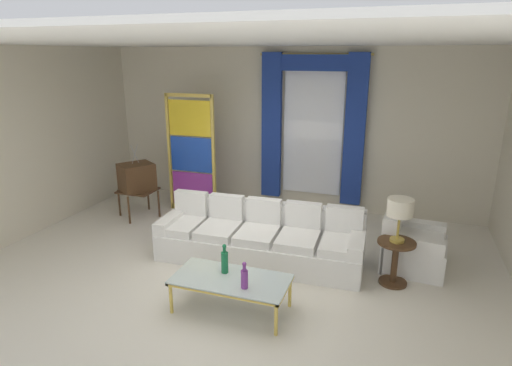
{
  "coord_description": "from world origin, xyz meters",
  "views": [
    {
      "loc": [
        2.03,
        -4.76,
        2.87
      ],
      "look_at": [
        0.08,
        0.9,
        1.05
      ],
      "focal_mm": 29.88,
      "sensor_mm": 36.0,
      "label": 1
    }
  ],
  "objects_px": {
    "bottle_blue_decanter": "(244,278)",
    "vintage_tv": "(137,178)",
    "couch_white_long": "(261,239)",
    "table_lamp_brass": "(400,209)",
    "peacock_figurine": "(207,209)",
    "armchair_white": "(410,248)",
    "stained_glass_divider": "(191,157)",
    "round_side_table": "(395,259)",
    "bottle_crystal_tall": "(225,261)",
    "coffee_table": "(231,281)"
  },
  "relations": [
    {
      "from": "bottle_blue_decanter",
      "to": "vintage_tv",
      "type": "distance_m",
      "value": 3.79
    },
    {
      "from": "couch_white_long",
      "to": "table_lamp_brass",
      "type": "bearing_deg",
      "value": -3.78
    },
    {
      "from": "couch_white_long",
      "to": "peacock_figurine",
      "type": "distance_m",
      "value": 1.73
    },
    {
      "from": "armchair_white",
      "to": "stained_glass_divider",
      "type": "xyz_separation_m",
      "value": [
        -3.87,
        1.01,
        0.77
      ]
    },
    {
      "from": "bottle_blue_decanter",
      "to": "round_side_table",
      "type": "height_order",
      "value": "bottle_blue_decanter"
    },
    {
      "from": "peacock_figurine",
      "to": "round_side_table",
      "type": "height_order",
      "value": "round_side_table"
    },
    {
      "from": "vintage_tv",
      "to": "peacock_figurine",
      "type": "relative_size",
      "value": 2.24
    },
    {
      "from": "couch_white_long",
      "to": "bottle_blue_decanter",
      "type": "relative_size",
      "value": 9.47
    },
    {
      "from": "bottle_blue_decanter",
      "to": "round_side_table",
      "type": "relative_size",
      "value": 0.52
    },
    {
      "from": "vintage_tv",
      "to": "bottle_crystal_tall",
      "type": "bearing_deg",
      "value": -39.06
    },
    {
      "from": "vintage_tv",
      "to": "table_lamp_brass",
      "type": "relative_size",
      "value": 2.36
    },
    {
      "from": "armchair_white",
      "to": "peacock_figurine",
      "type": "xyz_separation_m",
      "value": [
        -3.41,
        0.63,
        -0.07
      ]
    },
    {
      "from": "couch_white_long",
      "to": "coffee_table",
      "type": "bearing_deg",
      "value": -86.15
    },
    {
      "from": "bottle_crystal_tall",
      "to": "table_lamp_brass",
      "type": "distance_m",
      "value": 2.25
    },
    {
      "from": "coffee_table",
      "to": "table_lamp_brass",
      "type": "relative_size",
      "value": 2.34
    },
    {
      "from": "couch_white_long",
      "to": "stained_glass_divider",
      "type": "xyz_separation_m",
      "value": [
        -1.83,
        1.44,
        0.75
      ]
    },
    {
      "from": "bottle_blue_decanter",
      "to": "round_side_table",
      "type": "xyz_separation_m",
      "value": [
        1.54,
        1.38,
        -0.18
      ]
    },
    {
      "from": "armchair_white",
      "to": "table_lamp_brass",
      "type": "distance_m",
      "value": 0.94
    },
    {
      "from": "peacock_figurine",
      "to": "bottle_crystal_tall",
      "type": "bearing_deg",
      "value": -59.99
    },
    {
      "from": "armchair_white",
      "to": "bottle_crystal_tall",
      "type": "bearing_deg",
      "value": -140.8
    },
    {
      "from": "armchair_white",
      "to": "peacock_figurine",
      "type": "height_order",
      "value": "armchair_white"
    },
    {
      "from": "couch_white_long",
      "to": "bottle_crystal_tall",
      "type": "relative_size",
      "value": 8.18
    },
    {
      "from": "coffee_table",
      "to": "vintage_tv",
      "type": "distance_m",
      "value": 3.54
    },
    {
      "from": "couch_white_long",
      "to": "coffee_table",
      "type": "height_order",
      "value": "couch_white_long"
    },
    {
      "from": "stained_glass_divider",
      "to": "round_side_table",
      "type": "distance_m",
      "value": 4.06
    },
    {
      "from": "bottle_blue_decanter",
      "to": "stained_glass_divider",
      "type": "xyz_separation_m",
      "value": [
        -2.14,
        2.94,
        0.52
      ]
    },
    {
      "from": "coffee_table",
      "to": "armchair_white",
      "type": "height_order",
      "value": "armchair_white"
    },
    {
      "from": "armchair_white",
      "to": "round_side_table",
      "type": "xyz_separation_m",
      "value": [
        -0.18,
        -0.55,
        0.07
      ]
    },
    {
      "from": "vintage_tv",
      "to": "round_side_table",
      "type": "distance_m",
      "value": 4.62
    },
    {
      "from": "round_side_table",
      "to": "bottle_crystal_tall",
      "type": "bearing_deg",
      "value": -148.89
    },
    {
      "from": "couch_white_long",
      "to": "armchair_white",
      "type": "height_order",
      "value": "couch_white_long"
    },
    {
      "from": "armchair_white",
      "to": "table_lamp_brass",
      "type": "height_order",
      "value": "table_lamp_brass"
    },
    {
      "from": "coffee_table",
      "to": "bottle_crystal_tall",
      "type": "relative_size",
      "value": 3.7
    },
    {
      "from": "bottle_crystal_tall",
      "to": "round_side_table",
      "type": "xyz_separation_m",
      "value": [
        1.88,
        1.14,
        -0.2
      ]
    },
    {
      "from": "bottle_blue_decanter",
      "to": "table_lamp_brass",
      "type": "bearing_deg",
      "value": 41.83
    },
    {
      "from": "peacock_figurine",
      "to": "round_side_table",
      "type": "relative_size",
      "value": 1.01
    },
    {
      "from": "bottle_blue_decanter",
      "to": "armchair_white",
      "type": "distance_m",
      "value": 2.61
    },
    {
      "from": "vintage_tv",
      "to": "table_lamp_brass",
      "type": "height_order",
      "value": "vintage_tv"
    },
    {
      "from": "bottle_crystal_tall",
      "to": "table_lamp_brass",
      "type": "relative_size",
      "value": 0.63
    },
    {
      "from": "coffee_table",
      "to": "peacock_figurine",
      "type": "relative_size",
      "value": 2.22
    },
    {
      "from": "stained_glass_divider",
      "to": "peacock_figurine",
      "type": "bearing_deg",
      "value": -39.21
    },
    {
      "from": "table_lamp_brass",
      "to": "round_side_table",
      "type": "bearing_deg",
      "value": 172.87
    },
    {
      "from": "coffee_table",
      "to": "stained_glass_divider",
      "type": "distance_m",
      "value": 3.46
    },
    {
      "from": "vintage_tv",
      "to": "table_lamp_brass",
      "type": "bearing_deg",
      "value": -12.35
    },
    {
      "from": "stained_glass_divider",
      "to": "table_lamp_brass",
      "type": "bearing_deg",
      "value": -22.94
    },
    {
      "from": "round_side_table",
      "to": "bottle_blue_decanter",
      "type": "bearing_deg",
      "value": -138.17
    },
    {
      "from": "bottle_blue_decanter",
      "to": "table_lamp_brass",
      "type": "height_order",
      "value": "table_lamp_brass"
    },
    {
      "from": "coffee_table",
      "to": "vintage_tv",
      "type": "bearing_deg",
      "value": 140.83
    },
    {
      "from": "bottle_crystal_tall",
      "to": "peacock_figurine",
      "type": "relative_size",
      "value": 0.6
    },
    {
      "from": "table_lamp_brass",
      "to": "stained_glass_divider",
      "type": "bearing_deg",
      "value": 157.06
    }
  ]
}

